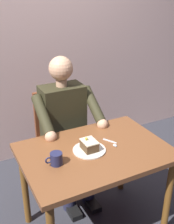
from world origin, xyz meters
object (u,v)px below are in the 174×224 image
at_px(chair, 60,135).
at_px(seated_person, 67,128).
at_px(cake_slice, 89,145).
at_px(coffee_cup, 56,159).
at_px(dessert_spoon, 113,143).
at_px(dining_table, 95,161).

distance_m(chair, seated_person, 0.23).
distance_m(cake_slice, coffee_cup, 0.26).
height_order(coffee_cup, dessert_spoon, coffee_cup).
height_order(dining_table, dessert_spoon, dessert_spoon).
height_order(chair, seated_person, seated_person).
distance_m(coffee_cup, dessert_spoon, 0.46).
xyz_separation_m(chair, cake_slice, (0.04, 0.67, 0.27)).
distance_m(seated_person, dessert_spoon, 0.52).
bearing_deg(cake_slice, chair, -93.52).
bearing_deg(dessert_spoon, coffee_cup, 6.25).
bearing_deg(coffee_cup, seated_person, -119.13).
relative_size(chair, cake_slice, 7.53).
distance_m(dining_table, dessert_spoon, 0.18).
xyz_separation_m(dining_table, cake_slice, (0.04, -0.01, 0.14)).
bearing_deg(chair, seated_person, 90.00).
xyz_separation_m(chair, seated_person, (0.00, 0.17, 0.15)).
relative_size(seated_person, dessert_spoon, 9.02).
bearing_deg(chair, dessert_spoon, 102.75).
bearing_deg(cake_slice, coffee_cup, 9.96).
relative_size(dining_table, dessert_spoon, 7.34).
bearing_deg(dessert_spoon, seated_person, -73.01).
relative_size(chair, coffee_cup, 7.86).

